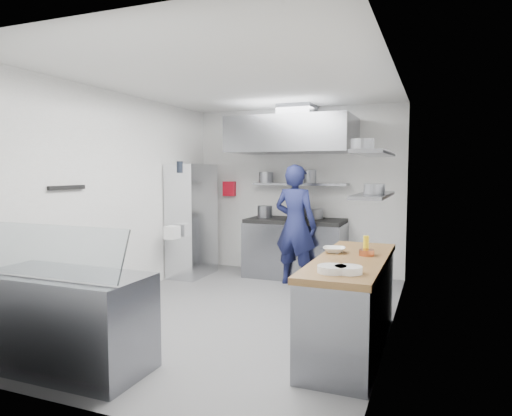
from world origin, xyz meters
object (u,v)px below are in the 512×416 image
at_px(gas_range, 295,250).
at_px(display_case, 66,321).
at_px(chef, 295,225).
at_px(wire_rack, 192,220).

bearing_deg(gas_range, display_case, -101.95).
bearing_deg(display_case, chef, 74.47).
xyz_separation_m(gas_range, chef, (0.14, -0.48, 0.47)).
height_order(wire_rack, display_case, wire_rack).
bearing_deg(display_case, gas_range, 78.05).
distance_m(gas_range, chef, 0.68).
bearing_deg(chef, wire_rack, 11.22).
xyz_separation_m(chef, display_case, (-1.01, -3.62, -0.50)).
bearing_deg(chef, gas_range, -64.11).
relative_size(gas_range, wire_rack, 0.86).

